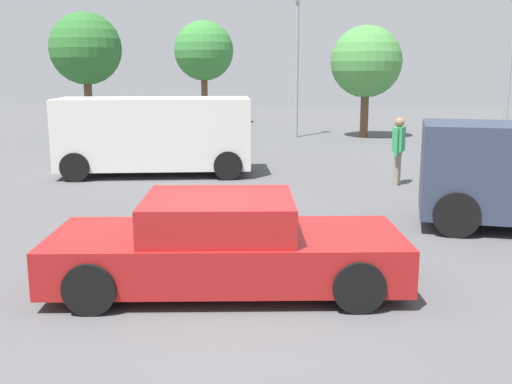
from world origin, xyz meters
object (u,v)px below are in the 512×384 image
at_px(dog, 241,213).
at_px(van_white, 155,133).
at_px(light_post_near, 297,38).
at_px(pedestrian, 399,145).
at_px(light_post_mid, 512,39).
at_px(sedan_foreground, 225,246).

xyz_separation_m(dog, van_white, (-3.58, 5.14, 0.85)).
relative_size(dog, light_post_near, 0.12).
relative_size(dog, van_white, 0.13).
xyz_separation_m(pedestrian, light_post_mid, (4.51, 10.20, 2.99)).
height_order(pedestrian, light_post_mid, light_post_mid).
height_order(van_white, pedestrian, van_white).
relative_size(pedestrian, light_post_near, 0.28).
distance_m(dog, light_post_mid, 17.19).
height_order(sedan_foreground, pedestrian, pedestrian).
distance_m(dog, pedestrian, 5.71).
bearing_deg(light_post_near, light_post_mid, -1.72).
xyz_separation_m(sedan_foreground, pedestrian, (2.49, 7.89, 0.43)).
distance_m(light_post_near, light_post_mid, 8.43).
relative_size(pedestrian, light_post_mid, 0.29).
relative_size(dog, light_post_mid, 0.12).
bearing_deg(sedan_foreground, light_post_near, 82.27).
distance_m(sedan_foreground, pedestrian, 8.29).
bearing_deg(dog, van_white, 117.34).
height_order(pedestrian, light_post_near, light_post_near).
xyz_separation_m(dog, light_post_mid, (7.45, 15.04, 3.72)).
distance_m(sedan_foreground, dog, 3.10).
distance_m(van_white, light_post_mid, 15.10).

